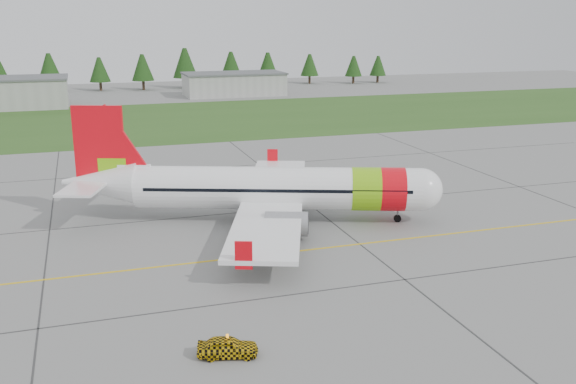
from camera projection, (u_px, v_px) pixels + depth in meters
name	position (u px, v px, depth m)	size (l,w,h in m)	color
ground	(273.00, 297.00, 43.61)	(320.00, 320.00, 0.00)	gray
aircraft	(269.00, 189.00, 59.50)	(34.07, 32.37, 10.74)	white
follow_me_car	(227.00, 329.00, 35.55)	(1.37, 1.16, 3.41)	yellow
grass_strip	(147.00, 121.00, 118.96)	(320.00, 50.00, 0.03)	#30561E
taxi_guideline	(244.00, 257.00, 50.96)	(120.00, 0.25, 0.02)	gold
hangar_east	(234.00, 85.00, 158.76)	(24.00, 12.00, 5.20)	#A8A8A3
treeline	(124.00, 71.00, 169.11)	(160.00, 8.00, 10.00)	#1C3F14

